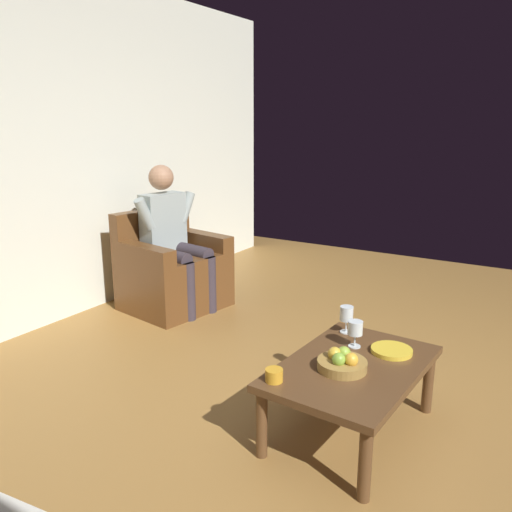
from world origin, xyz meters
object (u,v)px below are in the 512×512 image
at_px(decorative_dish, 392,350).
at_px(candle_jar, 274,375).
at_px(person_seated, 172,233).
at_px(armchair, 172,272).
at_px(coffee_table, 352,374).
at_px(fruit_bowl, 342,362).
at_px(wine_glass_far, 347,315).
at_px(wine_glass_near, 355,330).

xyz_separation_m(decorative_dish, candle_jar, (0.62, -0.39, 0.02)).
height_order(person_seated, decorative_dish, person_seated).
distance_m(armchair, candle_jar, 2.31).
distance_m(armchair, coffee_table, 2.34).
bearing_deg(person_seated, armchair, -90.00).
bearing_deg(fruit_bowl, wine_glass_far, -160.51).
distance_m(person_seated, decorative_dish, 2.35).
bearing_deg(armchair, wine_glass_near, 77.68).
bearing_deg(person_seated, wine_glass_far, 80.72).
bearing_deg(person_seated, wine_glass_near, 77.54).
bearing_deg(candle_jar, coffee_table, 144.77).
height_order(person_seated, fruit_bowl, person_seated).
xyz_separation_m(wine_glass_near, decorative_dish, (-0.03, 0.20, -0.09)).
height_order(coffee_table, decorative_dish, decorative_dish).
bearing_deg(candle_jar, person_seated, -127.64).
height_order(fruit_bowl, decorative_dish, fruit_bowl).
relative_size(fruit_bowl, candle_jar, 2.90).
bearing_deg(decorative_dish, armchair, -109.34).
bearing_deg(wine_glass_near, coffee_table, 18.96).
distance_m(armchair, fruit_bowl, 2.35).
bearing_deg(wine_glass_near, candle_jar, -18.02).
distance_m(person_seated, wine_glass_far, 2.00).
bearing_deg(fruit_bowl, wine_glass_near, -171.30).
distance_m(fruit_bowl, candle_jar, 0.37).
relative_size(armchair, wine_glass_near, 5.98).
bearing_deg(decorative_dish, wine_glass_near, -80.49).
bearing_deg(coffee_table, wine_glass_far, -153.23).
bearing_deg(fruit_bowl, armchair, -118.22).
bearing_deg(armchair, candle_jar, 62.28).
xyz_separation_m(person_seated, wine_glass_near, (0.81, 2.00, -0.18)).
distance_m(person_seated, fruit_bowl, 2.34).
bearing_deg(armchair, fruit_bowl, 71.41).
height_order(person_seated, wine_glass_near, person_seated).
bearing_deg(coffee_table, wine_glass_near, -161.04).
xyz_separation_m(coffee_table, candle_jar, (0.37, -0.26, 0.09)).
height_order(wine_glass_near, candle_jar, wine_glass_near).
xyz_separation_m(armchair, wine_glass_near, (0.82, 2.03, 0.18)).
bearing_deg(wine_glass_near, armchair, -111.94).
bearing_deg(fruit_bowl, coffee_table, 161.66).
bearing_deg(armchair, coffee_table, 73.53).
xyz_separation_m(coffee_table, wine_glass_far, (-0.38, -0.19, 0.16)).
distance_m(armchair, wine_glass_far, 2.02).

